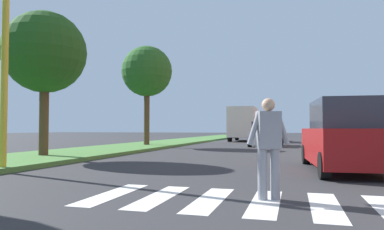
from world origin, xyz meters
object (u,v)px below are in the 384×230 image
Objects in this scene: pedestrian_performer at (269,143)px; sedan_midblock at (266,135)px; truck_box_delivery at (244,124)px; tree_mid at (45,53)px; suv_crossing at (346,138)px; tree_far at (147,72)px; traffic_light_gantry at (99,1)px.

pedestrian_performer is 18.55m from sedan_midblock.
sedan_midblock is 9.32m from truck_box_delivery.
tree_mid is 11.30m from suv_crossing.
suv_crossing is (1.80, 4.60, -0.00)m from pedestrian_performer.
truck_box_delivery is at bearing 69.37° from tree_far.
tree_far is 1.34× the size of suv_crossing.
traffic_light_gantry reaches higher than tree_mid.
traffic_light_gantry reaches higher than truck_box_delivery.
traffic_light_gantry is 7.53m from suv_crossing.
pedestrian_performer is at bearing -111.39° from suv_crossing.
sedan_midblock is at bearing 94.28° from pedestrian_performer.
tree_far is 14.07m from traffic_light_gantry.
tree_mid is 15.24m from sedan_midblock.
sedan_midblock is (-3.19, 13.90, -0.17)m from suv_crossing.
tree_far reaches higher than tree_mid.
truck_box_delivery is at bearing 98.39° from pedestrian_performer.
suv_crossing is 1.08× the size of sedan_midblock.
truck_box_delivery is (4.93, 21.67, -2.52)m from tree_mid.
traffic_light_gantry is 5.76m from pedestrian_performer.
suv_crossing reaches higher than sedan_midblock.
traffic_light_gantry is at bearing -99.76° from sedan_midblock.
pedestrian_performer is at bearing -60.21° from tree_far.
pedestrian_performer is at bearing -81.61° from truck_box_delivery.
tree_far is (0.31, 9.41, 0.67)m from tree_mid.
suv_crossing is at bearing -75.62° from truck_box_delivery.
sedan_midblock is at bearing 80.24° from traffic_light_gantry.
traffic_light_gantry is (4.40, -13.35, -0.44)m from tree_far.
pedestrian_performer is at bearing -32.52° from tree_mid.
sedan_midblock is at bearing 102.92° from suv_crossing.
tree_mid is 0.89× the size of tree_far.
tree_far is at bearing -110.63° from truck_box_delivery.
sedan_midblock is (2.88, 16.73, -3.62)m from traffic_light_gantry.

